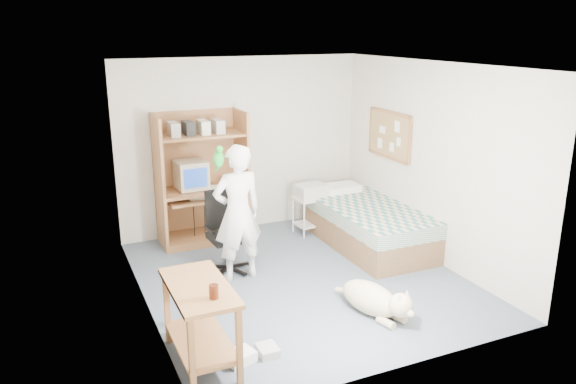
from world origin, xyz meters
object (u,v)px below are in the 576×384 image
object	(u,v)px
bed	(368,225)
person	(238,213)
dog	(375,299)
printer_cart	(310,209)
computer_hutch	(201,183)
side_desk	(200,312)
office_chair	(226,242)

from	to	relation	value
bed	person	xyz separation A→B (m)	(-1.96, -0.27, 0.52)
dog	printer_cart	xyz separation A→B (m)	(0.47, 2.46, 0.19)
person	dog	size ratio (longest dim) A/B	1.55
bed	printer_cart	distance (m)	0.91
bed	dog	size ratio (longest dim) A/B	1.92
computer_hutch	side_desk	world-z (taller)	computer_hutch
bed	side_desk	bearing A→B (deg)	-147.50
side_desk	office_chair	distance (m)	2.03
side_desk	printer_cart	xyz separation A→B (m)	(2.35, 2.57, -0.13)
computer_hutch	side_desk	bearing A→B (deg)	-106.14
computer_hutch	bed	bearing A→B (deg)	-29.29
side_desk	dog	xyz separation A→B (m)	(1.88, 0.11, -0.32)
bed	printer_cart	bearing A→B (deg)	123.71
side_desk	dog	bearing A→B (deg)	3.23
computer_hutch	printer_cart	world-z (taller)	computer_hutch
side_desk	person	xyz separation A→B (m)	(0.89, 1.55, 0.32)
bed	printer_cart	xyz separation A→B (m)	(-0.50, 0.75, 0.07)
office_chair	dog	world-z (taller)	office_chair
office_chair	printer_cart	xyz separation A→B (m)	(1.51, 0.72, 0.01)
dog	person	bearing A→B (deg)	108.95
person	printer_cart	world-z (taller)	person
computer_hutch	side_desk	size ratio (longest dim) A/B	1.80
side_desk	printer_cart	distance (m)	3.48
bed	person	world-z (taller)	person
office_chair	person	world-z (taller)	person
computer_hutch	office_chair	bearing A→B (deg)	-90.64
person	computer_hutch	bearing A→B (deg)	-92.00
printer_cart	side_desk	bearing A→B (deg)	-137.96
computer_hutch	person	world-z (taller)	computer_hutch
bed	printer_cart	world-z (taller)	bed
bed	office_chair	xyz separation A→B (m)	(-2.01, 0.03, 0.06)
person	printer_cart	distance (m)	1.84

